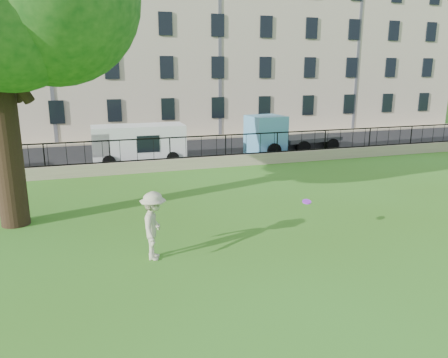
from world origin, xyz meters
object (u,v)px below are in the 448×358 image
object	(u,v)px
white_van	(139,144)
blue_truck	(292,134)
frisbee	(307,202)
man	(154,226)

from	to	relation	value
white_van	blue_truck	bearing A→B (deg)	0.73
frisbee	blue_truck	bearing A→B (deg)	65.31
blue_truck	man	bearing A→B (deg)	-136.32
blue_truck	frisbee	bearing A→B (deg)	-121.74
frisbee	white_van	bearing A→B (deg)	104.42
man	blue_truck	world-z (taller)	blue_truck
white_van	blue_truck	world-z (taller)	blue_truck
man	white_van	world-z (taller)	white_van
frisbee	white_van	xyz separation A→B (m)	(-3.36, 13.07, -0.20)
blue_truck	white_van	bearing A→B (deg)	172.95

